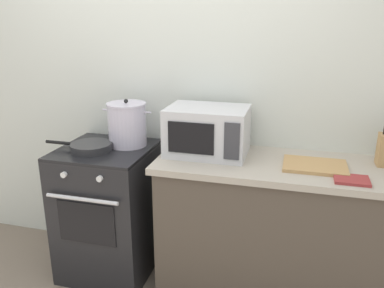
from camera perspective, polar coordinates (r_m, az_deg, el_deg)
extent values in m
cube|color=silver|center=(2.73, 3.01, 7.25)|extent=(4.40, 0.10, 2.50)
cube|color=#4C4238|center=(2.62, 14.25, -12.76)|extent=(1.64, 0.56, 0.88)
cube|color=#ADA393|center=(2.42, 15.08, -3.34)|extent=(1.70, 0.60, 0.04)
cube|color=black|center=(2.87, -11.88, -9.53)|extent=(0.60, 0.60, 0.90)
cube|color=black|center=(2.69, -12.50, -0.79)|extent=(0.60, 0.60, 0.02)
cube|color=black|center=(2.60, -15.01, -11.04)|extent=(0.39, 0.01, 0.28)
cylinder|color=silver|center=(2.50, -15.64, -7.69)|extent=(0.48, 0.02, 0.02)
cylinder|color=silver|center=(2.52, -18.06, -4.25)|extent=(0.04, 0.02, 0.04)
cylinder|color=silver|center=(2.40, -13.23, -4.92)|extent=(0.04, 0.02, 0.04)
cylinder|color=silver|center=(2.69, -9.35, 2.70)|extent=(0.26, 0.26, 0.28)
cylinder|color=silver|center=(2.65, -9.51, 5.72)|extent=(0.26, 0.26, 0.01)
sphere|color=black|center=(2.65, -9.53, 6.15)|extent=(0.03, 0.03, 0.03)
cylinder|color=silver|center=(2.73, -12.29, 4.86)|extent=(0.05, 0.01, 0.01)
cylinder|color=silver|center=(2.61, -6.48, 4.56)|extent=(0.05, 0.01, 0.01)
cylinder|color=#28282B|center=(2.65, -14.36, -0.42)|extent=(0.27, 0.27, 0.05)
cylinder|color=black|center=(2.77, -18.60, 0.18)|extent=(0.20, 0.02, 0.02)
cube|color=silver|center=(2.48, 2.27, 1.94)|extent=(0.50, 0.36, 0.30)
cube|color=black|center=(2.33, -0.19, 0.84)|extent=(0.28, 0.01, 0.19)
cube|color=#38383D|center=(2.28, 5.77, 0.36)|extent=(0.09, 0.01, 0.22)
cube|color=tan|center=(2.40, 17.34, -3.01)|extent=(0.36, 0.26, 0.02)
cube|color=#993333|center=(2.27, 22.10, -4.81)|extent=(0.18, 0.14, 0.02)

